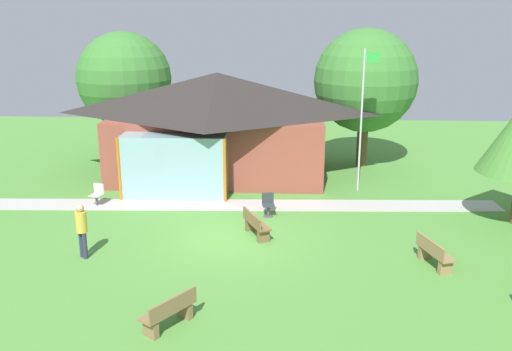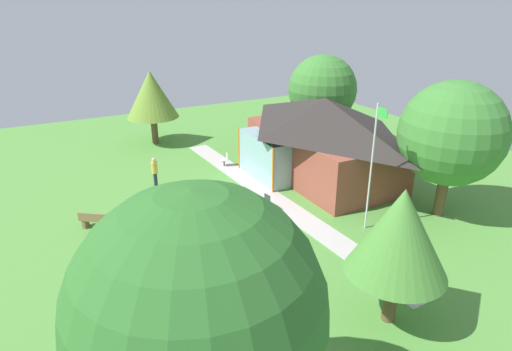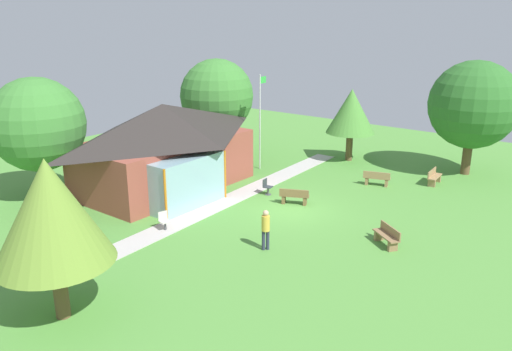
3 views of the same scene
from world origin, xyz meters
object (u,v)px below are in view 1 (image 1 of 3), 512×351
visitor_strolling_lawn (82,227)px  pavilion (216,124)px  patio_chair_lawn_spare (268,205)px  tree_behind_pavilion_right (365,81)px  flagpole (362,115)px  bench_mid_right (434,254)px  bench_front_center (170,312)px  patio_chair_west (97,195)px  tree_behind_pavilion_left (124,79)px  bench_rear_near_path (256,225)px

visitor_strolling_lawn → pavilion: bearing=109.8°
patio_chair_lawn_spare → tree_behind_pavilion_right: (4.35, 7.39, 3.74)m
flagpole → tree_behind_pavilion_right: size_ratio=0.89×
bench_mid_right → bench_front_center: bearing=-79.8°
bench_front_center → visitor_strolling_lawn: (-3.44, 3.80, 0.62)m
patio_chair_west → bench_mid_right: bearing=173.0°
bench_mid_right → tree_behind_pavilion_left: bearing=-153.0°
pavilion → visitor_strolling_lawn: pavilion is taller
tree_behind_pavilion_left → bench_mid_right: bearing=-45.4°
pavilion → bench_mid_right: 12.04m
flagpole → pavilion: bearing=163.8°
flagpole → tree_behind_pavilion_right: bearing=81.4°
bench_rear_near_path → bench_mid_right: same height
pavilion → bench_rear_near_path: bearing=-73.0°
tree_behind_pavilion_right → bench_mid_right: bearing=-86.6°
bench_rear_near_path → tree_behind_pavilion_right: (4.71, 9.38, 3.75)m
pavilion → tree_behind_pavilion_left: tree_behind_pavilion_left is taller
pavilion → bench_front_center: (0.43, -12.90, -2.06)m
bench_front_center → patio_chair_lawn_spare: (2.10, 7.80, 0.01)m
patio_chair_west → visitor_strolling_lawn: (1.16, -4.81, 0.61)m
visitor_strolling_lawn → tree_behind_pavilion_left: (-2.12, 12.82, 2.96)m
flagpole → patio_chair_lawn_spare: 5.72m
bench_rear_near_path → bench_front_center: size_ratio=1.05×
patio_chair_lawn_spare → tree_behind_pavilion_right: 9.36m
bench_front_center → patio_chair_west: (-4.60, 8.61, 0.01)m
bench_mid_right → patio_chair_lawn_spare: size_ratio=1.82×
patio_chair_lawn_spare → patio_chair_west: 6.74m
bench_front_center → tree_behind_pavilion_right: tree_behind_pavilion_right is taller
patio_chair_lawn_spare → visitor_strolling_lawn: bearing=27.3°
patio_chair_west → pavilion: bearing=-118.7°
flagpole → tree_behind_pavilion_left: bearing=154.1°
pavilion → patio_chair_west: (-4.17, -4.29, -2.05)m
pavilion → tree_behind_pavilion_right: bearing=18.4°
bench_mid_right → patio_chair_west: patio_chair_west is taller
bench_rear_near_path → patio_chair_lawn_spare: bearing=145.1°
patio_chair_west → tree_behind_pavilion_right: (11.05, 6.58, 3.74)m
patio_chair_lawn_spare → patio_chair_west: size_ratio=1.00×
tree_behind_pavilion_right → visitor_strolling_lawn: bearing=-131.0°
bench_rear_near_path → flagpole: bearing=117.5°
tree_behind_pavilion_left → patio_chair_west: bearing=-83.1°
bench_front_center → patio_chair_west: bearing=63.6°
patio_chair_west → flagpole: bearing=-151.2°
visitor_strolling_lawn → tree_behind_pavilion_left: 13.33m
flagpole → visitor_strolling_lawn: 12.00m
flagpole → bench_front_center: size_ratio=3.99×
pavilion → tree_behind_pavilion_right: 7.44m
patio_chair_lawn_spare → tree_behind_pavilion_right: tree_behind_pavilion_right is taller
bench_rear_near_path → visitor_strolling_lawn: size_ratio=0.89×
bench_rear_near_path → tree_behind_pavilion_right: tree_behind_pavilion_right is taller
bench_mid_right → visitor_strolling_lawn: (-10.58, 0.04, 0.62)m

